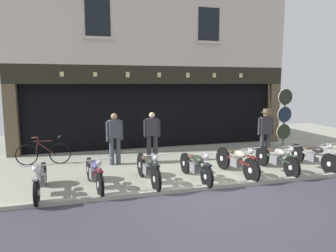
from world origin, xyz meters
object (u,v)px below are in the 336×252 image
(shopkeeper_center, at_px, (152,135))
(leaning_bicycle, at_px, (43,153))
(salesman_right, at_px, (265,130))
(motorcycle_far_left, at_px, (40,178))
(motorcycle_center_left, at_px, (148,168))
(salesman_left, at_px, (115,136))
(tyre_sign_pole, at_px, (284,115))
(advert_board_far, at_px, (84,106))
(motorcycle_far_right, at_px, (313,155))
(motorcycle_center, at_px, (196,166))
(motorcycle_right, at_px, (277,158))
(motorcycle_center_right, at_px, (237,161))
(advert_board_near, at_px, (113,106))
(motorcycle_left, at_px, (94,172))

(shopkeeper_center, relative_size, leaning_bicycle, 0.98)
(salesman_right, xyz_separation_m, leaning_bicycle, (-7.52, 1.09, -0.60))
(motorcycle_far_left, bearing_deg, motorcycle_center_left, -178.76)
(motorcycle_far_left, bearing_deg, shopkeeper_center, -145.47)
(motorcycle_far_left, distance_m, motorcycle_center_left, 2.61)
(salesman_left, xyz_separation_m, tyre_sign_pole, (6.57, 0.30, 0.47))
(motorcycle_center_left, height_order, advert_board_far, advert_board_far)
(motorcycle_far_left, bearing_deg, motorcycle_far_right, -179.80)
(motorcycle_center, distance_m, leaning_bicycle, 5.09)
(motorcycle_right, bearing_deg, salesman_left, -26.58)
(motorcycle_far_left, height_order, motorcycle_center_right, motorcycle_center_right)
(salesman_left, distance_m, salesman_right, 5.28)
(salesman_left, bearing_deg, salesman_right, 162.49)
(motorcycle_far_left, xyz_separation_m, motorcycle_center_left, (2.61, 0.09, 0.02))
(salesman_left, xyz_separation_m, shopkeeper_center, (1.24, 0.00, -0.00))
(tyre_sign_pole, height_order, advert_board_far, tyre_sign_pole)
(motorcycle_center_left, distance_m, motorcycle_center_right, 2.58)
(salesman_left, relative_size, leaning_bicycle, 0.98)
(motorcycle_center_left, bearing_deg, shopkeeper_center, -109.71)
(advert_board_near, relative_size, advert_board_far, 1.16)
(motorcycle_right, xyz_separation_m, motorcycle_far_right, (1.32, 0.02, -0.00))
(shopkeeper_center, distance_m, tyre_sign_pole, 5.36)
(motorcycle_center, relative_size, motorcycle_center_right, 0.96)
(motorcycle_left, xyz_separation_m, motorcycle_center, (2.66, -0.08, -0.01))
(motorcycle_center_left, bearing_deg, salesman_right, -163.69)
(shopkeeper_center, bearing_deg, salesman_left, 4.08)
(motorcycle_center, height_order, shopkeeper_center, shopkeeper_center)
(motorcycle_left, distance_m, shopkeeper_center, 2.97)
(shopkeeper_center, xyz_separation_m, advert_board_near, (-1.04, 2.33, 0.79))
(motorcycle_far_right, bearing_deg, salesman_right, -72.49)
(advert_board_far, bearing_deg, leaning_bicycle, -128.38)
(motorcycle_far_left, height_order, motorcycle_center_left, motorcycle_center_left)
(motorcycle_far_right, height_order, advert_board_near, advert_board_near)
(shopkeeper_center, bearing_deg, tyre_sign_pole, -172.95)
(motorcycle_far_left, distance_m, motorcycle_far_right, 7.83)
(tyre_sign_pole, distance_m, leaning_bicycle, 8.88)
(motorcycle_center_right, distance_m, advert_board_far, 6.24)
(motorcycle_far_left, distance_m, salesman_left, 3.05)
(motorcycle_center, bearing_deg, salesman_left, -53.40)
(motorcycle_center, relative_size, leaning_bicycle, 1.16)
(motorcycle_right, xyz_separation_m, salesman_right, (0.73, 1.72, 0.55))
(motorcycle_center, height_order, salesman_left, salesman_left)
(salesman_right, bearing_deg, motorcycle_far_right, 120.22)
(motorcycle_center, relative_size, advert_board_far, 2.15)
(motorcycle_center_right, height_order, salesman_left, salesman_left)
(salesman_left, relative_size, advert_board_far, 1.82)
(salesman_right, bearing_deg, shopkeeper_center, 5.00)
(motorcycle_center_right, height_order, shopkeeper_center, shopkeeper_center)
(motorcycle_far_left, relative_size, advert_board_far, 2.19)
(shopkeeper_center, bearing_deg, motorcycle_right, 150.61)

